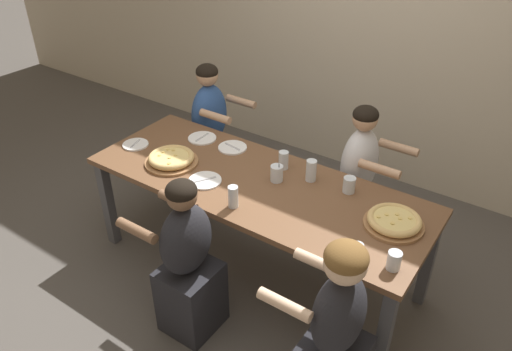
{
  "coord_description": "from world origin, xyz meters",
  "views": [
    {
      "loc": [
        1.54,
        -2.24,
        2.56
      ],
      "look_at": [
        0.0,
        0.0,
        0.81
      ],
      "focal_mm": 35.0,
      "sensor_mm": 36.0,
      "label": 1
    }
  ],
  "objects": [
    {
      "name": "drinking_glass_a",
      "position": [
        0.28,
        0.22,
        0.83
      ],
      "size": [
        0.07,
        0.07,
        0.15
      ],
      "color": "silver",
      "rests_on": "dining_table"
    },
    {
      "name": "ground_plane",
      "position": [
        0.0,
        0.0,
        0.0
      ],
      "size": [
        18.0,
        18.0,
        0.0
      ],
      "primitive_type": "plane",
      "color": "#514C47",
      "rests_on": "ground"
    },
    {
      "name": "diner_near_right",
      "position": [
        0.93,
        -0.65,
        0.53
      ],
      "size": [
        0.51,
        0.4,
        1.14
      ],
      "rotation": [
        0.0,
        0.0,
        1.57
      ],
      "color": "#232328",
      "rests_on": "ground"
    },
    {
      "name": "empty_plate_a",
      "position": [
        -0.39,
        0.27,
        0.77
      ],
      "size": [
        0.21,
        0.21,
        0.02
      ],
      "color": "white",
      "rests_on": "dining_table"
    },
    {
      "name": "empty_plate_d",
      "position": [
        -1.01,
        -0.1,
        0.77
      ],
      "size": [
        0.19,
        0.19,
        0.02
      ],
      "color": "white",
      "rests_on": "dining_table"
    },
    {
      "name": "diner_near_center",
      "position": [
        -0.05,
        -0.65,
        0.5
      ],
      "size": [
        0.51,
        0.4,
        1.1
      ],
      "rotation": [
        0.0,
        0.0,
        1.57
      ],
      "color": "#232328",
      "rests_on": "ground"
    },
    {
      "name": "empty_plate_b",
      "position": [
        -0.67,
        0.25,
        0.77
      ],
      "size": [
        0.21,
        0.21,
        0.02
      ],
      "color": "white",
      "rests_on": "dining_table"
    },
    {
      "name": "cocktail_glass_blue",
      "position": [
        0.1,
        0.09,
        0.81
      ],
      "size": [
        0.08,
        0.08,
        0.14
      ],
      "color": "silver",
      "rests_on": "dining_table"
    },
    {
      "name": "diner_far_left",
      "position": [
        -0.92,
        0.65,
        0.53
      ],
      "size": [
        0.51,
        0.4,
        1.17
      ],
      "rotation": [
        0.0,
        0.0,
        -1.57
      ],
      "color": "#2D5193",
      "rests_on": "ground"
    },
    {
      "name": "diner_far_midright",
      "position": [
        0.44,
        0.65,
        0.53
      ],
      "size": [
        0.51,
        0.4,
        1.17
      ],
      "rotation": [
        0.0,
        0.0,
        -1.57
      ],
      "color": "silver",
      "rests_on": "ground"
    },
    {
      "name": "pizza_board_second",
      "position": [
        0.91,
        0.07,
        0.79
      ],
      "size": [
        0.35,
        0.35,
        0.06
      ],
      "color": "#996B42",
      "rests_on": "dining_table"
    },
    {
      "name": "drinking_glass_c",
      "position": [
        0.55,
        0.24,
        0.81
      ],
      "size": [
        0.08,
        0.08,
        0.1
      ],
      "color": "silver",
      "rests_on": "dining_table"
    },
    {
      "name": "drinking_glass_b",
      "position": [
        1.04,
        -0.27,
        0.81
      ],
      "size": [
        0.07,
        0.07,
        0.11
      ],
      "color": "silver",
      "rests_on": "dining_table"
    },
    {
      "name": "drinking_glass_e",
      "position": [
        0.06,
        0.25,
        0.82
      ],
      "size": [
        0.07,
        0.07,
        0.13
      ],
      "color": "silver",
      "rests_on": "dining_table"
    },
    {
      "name": "dining_table",
      "position": [
        0.0,
        0.0,
        0.68
      ],
      "size": [
        2.31,
        0.86,
        0.76
      ],
      "color": "brown",
      "rests_on": "ground"
    },
    {
      "name": "empty_plate_c",
      "position": [
        -0.28,
        -0.18,
        0.77
      ],
      "size": [
        0.22,
        0.22,
        0.02
      ],
      "color": "white",
      "rests_on": "dining_table"
    },
    {
      "name": "drinking_glass_f",
      "position": [
        0.87,
        -0.34,
        0.82
      ],
      "size": [
        0.06,
        0.06,
        0.13
      ],
      "color": "silver",
      "rests_on": "dining_table"
    },
    {
      "name": "drinking_glass_d",
      "position": [
        0.04,
        -0.3,
        0.83
      ],
      "size": [
        0.06,
        0.06,
        0.14
      ],
      "color": "silver",
      "rests_on": "dining_table"
    },
    {
      "name": "pizza_board_main",
      "position": [
        -0.62,
        -0.14,
        0.79
      ],
      "size": [
        0.37,
        0.37,
        0.07
      ],
      "color": "#996B42",
      "rests_on": "dining_table"
    }
  ]
}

